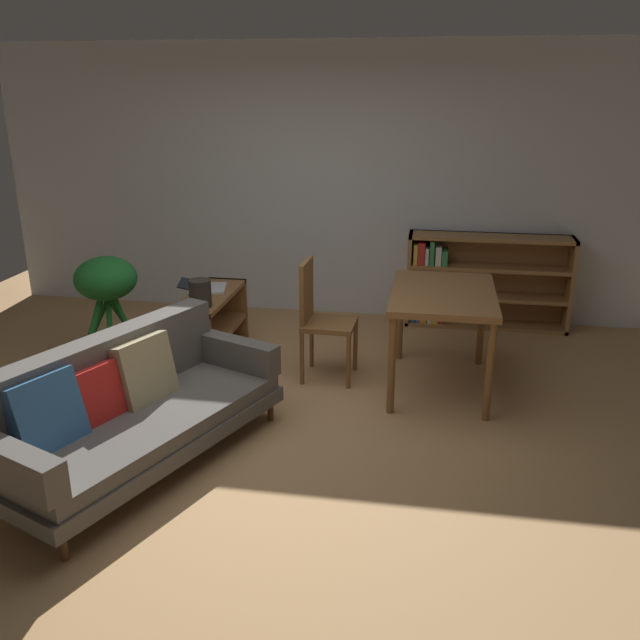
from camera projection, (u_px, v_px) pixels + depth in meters
ground_plane at (260, 429)px, 4.71m from camera, size 8.16×8.16×0.00m
back_wall_panel at (324, 183)px, 6.78m from camera, size 6.80×0.10×2.70m
fabric_couch at (127, 406)px, 4.22m from camera, size 1.48×2.10×0.79m
media_console at (211, 328)px, 5.86m from camera, size 0.36×1.07×0.58m
open_laptop at (205, 287)px, 5.92m from camera, size 0.46×0.39×0.07m
desk_speaker at (200, 293)px, 5.42m from camera, size 0.18×0.18×0.22m
potted_floor_plant at (107, 289)px, 5.66m from camera, size 0.52×0.52×0.93m
dining_table at (443, 303)px, 5.16m from camera, size 0.79×1.15×0.80m
dining_chair_near at (320, 315)px, 5.40m from camera, size 0.42×0.41×0.98m
bookshelf at (474, 281)px, 6.65m from camera, size 1.57×0.33×0.92m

